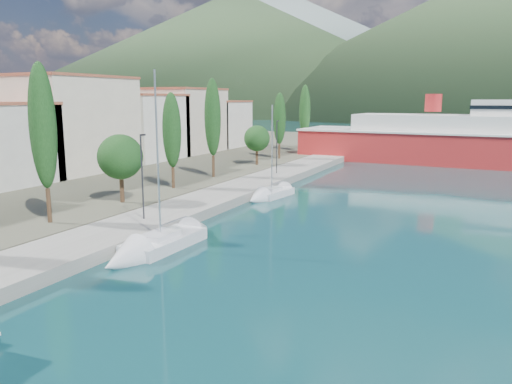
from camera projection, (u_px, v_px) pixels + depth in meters
The scene contains 9 objects.
ground at pixel (433, 136), 126.44m from camera, with size 1400.00×1400.00×0.00m, color #124246.
quay at pixel (223, 196), 46.48m from camera, with size 5.00×88.00×0.80m, color gray.
land_strip at pixel (24, 162), 71.26m from camera, with size 70.00×148.00×0.70m, color #565644.
town_buildings at pixel (108, 128), 64.84m from camera, with size 9.20×69.20×11.30m.
tree_row at pixel (199, 131), 52.16m from camera, with size 3.76×63.21×11.08m.
lamp_posts at pixel (149, 172), 36.03m from camera, with size 0.15×47.31×6.06m.
sailboat_near at pixel (144, 251), 29.80m from camera, with size 2.77×8.41×11.97m.
sailboat_mid at pixel (265, 196), 46.83m from camera, with size 2.96×6.73×9.56m.
ferry at pixel (487, 142), 70.52m from camera, with size 53.43×13.19×10.54m.
Camera 1 is at (13.14, -14.01, 9.30)m, focal length 35.00 mm.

